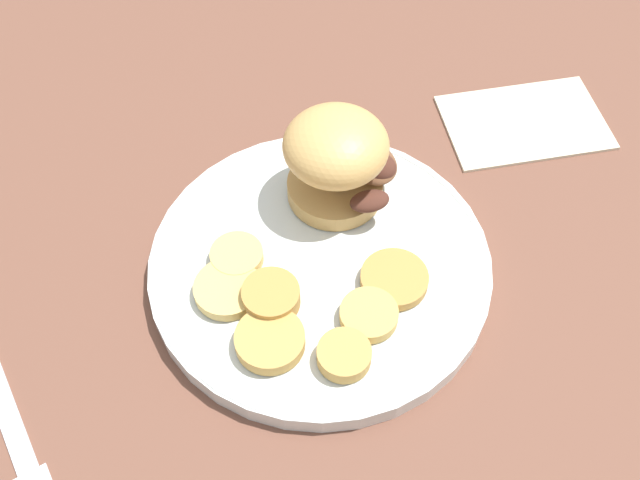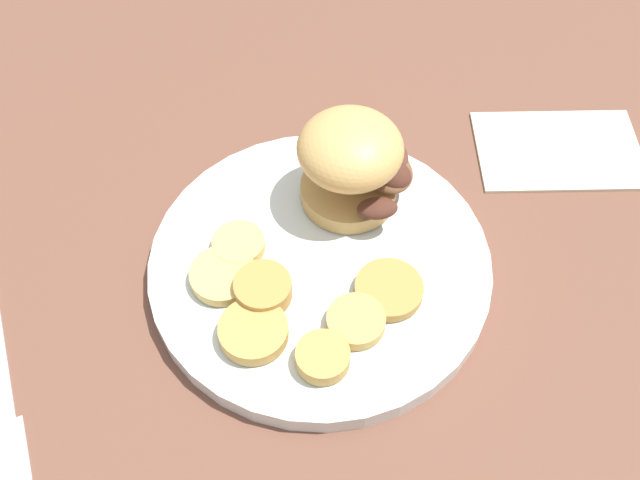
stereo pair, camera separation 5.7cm
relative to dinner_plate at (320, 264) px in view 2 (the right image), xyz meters
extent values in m
plane|color=brown|center=(0.00, 0.00, -0.01)|extent=(4.00, 4.00, 0.00)
cylinder|color=silver|center=(0.00, 0.00, 0.00)|extent=(0.27, 0.27, 0.02)
torus|color=silver|center=(0.00, 0.00, 0.01)|extent=(0.27, 0.27, 0.01)
cylinder|color=tan|center=(0.07, 0.00, 0.02)|extent=(0.08, 0.08, 0.02)
ellipsoid|color=#563323|center=(0.10, -0.02, 0.03)|extent=(0.05, 0.05, 0.02)
ellipsoid|color=brown|center=(0.09, -0.03, 0.03)|extent=(0.06, 0.06, 0.01)
ellipsoid|color=#4C281E|center=(0.04, -0.03, 0.03)|extent=(0.03, 0.04, 0.01)
ellipsoid|color=brown|center=(0.07, -0.01, 0.03)|extent=(0.04, 0.04, 0.02)
ellipsoid|color=#4C281E|center=(0.08, -0.03, 0.03)|extent=(0.03, 0.04, 0.02)
ellipsoid|color=tan|center=(0.07, 0.00, 0.07)|extent=(0.08, 0.08, 0.05)
cylinder|color=tan|center=(-0.05, -0.05, 0.01)|extent=(0.04, 0.04, 0.01)
cylinder|color=tan|center=(-0.08, 0.02, 0.01)|extent=(0.05, 0.05, 0.01)
cylinder|color=#DBB766|center=(-0.01, 0.06, 0.01)|extent=(0.04, 0.04, 0.01)
cylinder|color=#BC8942|center=(-0.05, 0.03, 0.02)|extent=(0.04, 0.04, 0.02)
cylinder|color=#DBB766|center=(-0.04, 0.06, 0.01)|extent=(0.05, 0.05, 0.01)
cylinder|color=tan|center=(-0.08, -0.03, 0.01)|extent=(0.04, 0.04, 0.01)
cylinder|color=#BC8942|center=(-0.01, -0.06, 0.01)|extent=(0.05, 0.05, 0.01)
cube|color=silver|center=(-0.22, 0.15, -0.01)|extent=(0.05, 0.05, 0.00)
cube|color=beige|center=(0.20, -0.16, -0.01)|extent=(0.14, 0.17, 0.01)
camera|label=1|loc=(-0.33, -0.06, 0.50)|focal=42.00mm
camera|label=2|loc=(-0.31, -0.12, 0.50)|focal=42.00mm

